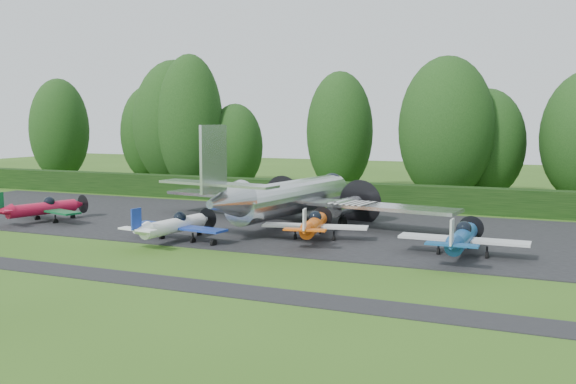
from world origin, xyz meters
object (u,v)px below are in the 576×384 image
at_px(light_plane_blue, 462,238).
at_px(light_plane_orange, 314,225).
at_px(transport_plane, 290,197).
at_px(light_plane_red, 43,208).
at_px(light_plane_white, 174,225).

bearing_deg(light_plane_blue, light_plane_orange, 171.44).
xyz_separation_m(transport_plane, light_plane_blue, (12.08, -5.66, -0.92)).
xyz_separation_m(light_plane_red, light_plane_blue, (28.47, -0.27, 0.05)).
bearing_deg(light_plane_blue, light_plane_red, 179.13).
distance_m(transport_plane, light_plane_red, 17.28).
relative_size(transport_plane, light_plane_blue, 3.17).
bearing_deg(light_plane_blue, transport_plane, 154.57).
relative_size(light_plane_red, light_plane_white, 1.01).
distance_m(transport_plane, light_plane_blue, 13.37).
relative_size(light_plane_white, light_plane_orange, 1.01).
bearing_deg(light_plane_red, light_plane_orange, -13.07).
bearing_deg(light_plane_red, light_plane_blue, -16.45).
bearing_deg(transport_plane, light_plane_red, -170.54).
xyz_separation_m(light_plane_red, light_plane_white, (12.42, -2.50, -0.01)).
relative_size(light_plane_orange, light_plane_blue, 0.94).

